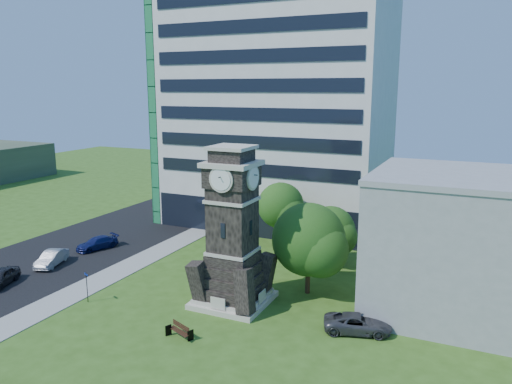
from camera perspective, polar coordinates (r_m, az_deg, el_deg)
The scene contains 16 objects.
ground at distance 39.58m, azimuth -7.93°, elevation -12.71°, with size 160.00×160.00×0.00m, color #335518.
sidewalk at distance 48.56m, azimuth -14.29°, elevation -8.20°, with size 3.00×70.00×0.06m, color gray.
street at distance 54.11m, azimuth -21.36°, elevation -6.60°, with size 14.00×80.00×0.02m, color black.
clock_tower at distance 37.90m, azimuth -2.68°, elevation -5.18°, with size 5.40×5.40×12.22m.
office_tall at distance 60.54m, azimuth 2.49°, elevation 9.80°, with size 26.20×15.11×28.60m.
office_low at distance 39.74m, azimuth 24.11°, elevation -5.54°, with size 15.20×12.20×10.40m.
car_street_south at distance 47.78m, azimuth -27.19°, elevation -8.67°, with size 1.65×4.09×1.39m, color black.
car_street_mid at distance 50.91m, azimuth -22.32°, elevation -7.02°, with size 1.45×4.17×1.37m, color #A2A4A9.
car_street_north at distance 54.29m, azimuth -17.71°, elevation -5.59°, with size 1.77×4.34×1.26m, color #121A52.
car_east_lot at distance 35.77m, azimuth 11.55°, elevation -14.50°, with size 2.12×4.59×1.28m, color #434348.
park_bench at distance 34.88m, azimuth -8.70°, elevation -15.36°, with size 1.85×0.49×0.96m.
street_sign at distance 41.30m, azimuth -18.78°, elevation -9.90°, with size 0.58×0.06×2.42m.
tree_nw at distance 56.70m, azimuth -3.02°, elevation -0.15°, with size 5.97×5.42×7.51m.
tree_nc at distance 50.98m, azimuth 2.92°, elevation -1.76°, with size 5.21×4.74×6.95m.
tree_ne at distance 46.92m, azimuth 8.60°, elevation -4.52°, with size 5.00×4.54×5.67m.
tree_east at distance 40.07m, azimuth 6.13°, elevation -5.66°, with size 6.46×5.88×7.48m.
Camera 1 is at (19.76, -30.14, 16.37)m, focal length 35.00 mm.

